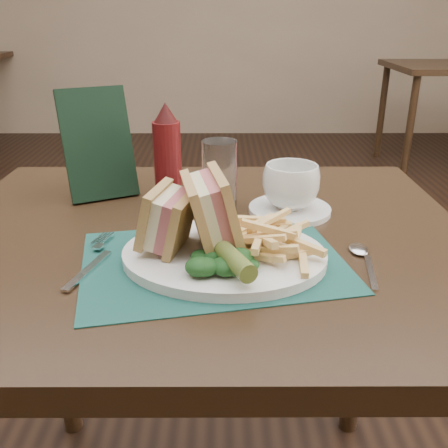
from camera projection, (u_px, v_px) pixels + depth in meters
name	position (u px, v px, depth m)	size (l,w,h in m)	color
floor	(212.00, 382.00, 1.59)	(7.00, 7.00, 0.00)	black
wall_back	(219.00, 133.00, 4.81)	(6.00, 6.00, 0.00)	tan
table_main	(205.00, 405.00, 0.98)	(0.90, 0.75, 0.75)	black
placemat	(213.00, 261.00, 0.74)	(0.38, 0.27, 0.00)	#164840
plate	(224.00, 255.00, 0.73)	(0.30, 0.24, 0.01)	white
sandwich_half_a	(154.00, 217.00, 0.72)	(0.06, 0.09, 0.08)	tan
sandwich_half_b	(198.00, 212.00, 0.72)	(0.06, 0.12, 0.11)	tan
kale_garnish	(225.00, 260.00, 0.67)	(0.11, 0.08, 0.03)	#133616
pickle_spear	(230.00, 256.00, 0.67)	(0.03, 0.03, 0.12)	#526627
fries_pile	(274.00, 232.00, 0.73)	(0.18, 0.20, 0.05)	#F2C879
fork	(93.00, 258.00, 0.73)	(0.03, 0.17, 0.01)	silver
spoon	(366.00, 262.00, 0.72)	(0.03, 0.15, 0.01)	silver
saucer	(290.00, 210.00, 0.91)	(0.15, 0.15, 0.01)	white
coffee_cup	(291.00, 186.00, 0.90)	(0.10, 0.10, 0.08)	white
drinking_glass	(220.00, 176.00, 0.90)	(0.06, 0.06, 0.13)	white
ketchup_bottle	(167.00, 152.00, 0.95)	(0.05, 0.05, 0.19)	#590F11
check_presenter	(98.00, 144.00, 0.96)	(0.13, 0.01, 0.21)	black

